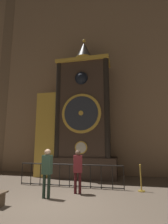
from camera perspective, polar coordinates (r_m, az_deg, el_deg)
name	(u,v)px	position (r m, az deg, el deg)	size (l,w,h in m)	color
ground_plane	(51,206)	(6.21, -10.66, -27.85)	(28.00, 28.00, 0.00)	brown
cathedral_back_wall	(87,57)	(13.04, 0.85, 17.50)	(24.00, 0.32, 15.95)	#997A5B
clock_tower	(78,117)	(10.57, -2.07, -1.69)	(4.72, 1.83, 8.60)	#423328
railing_fence	(70,174)	(8.30, -4.73, -19.58)	(4.77, 0.05, 0.98)	black
visitor_near	(47,168)	(6.74, -11.98, -17.43)	(0.36, 0.25, 1.69)	#213427
visitor_far	(78,167)	(7.19, -2.06, -17.53)	(0.39, 0.31, 1.63)	#461518
stanchion_post	(141,182)	(7.94, 18.12, -21.00)	(0.28, 0.28, 1.06)	#B28E33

